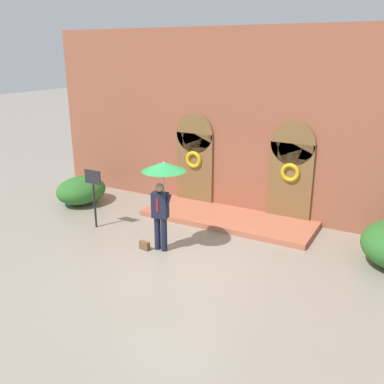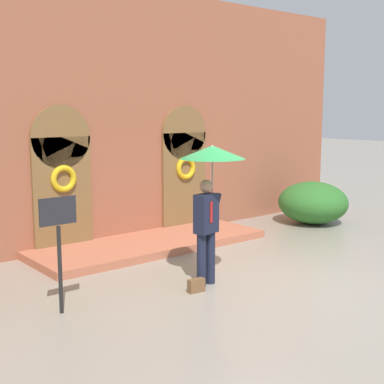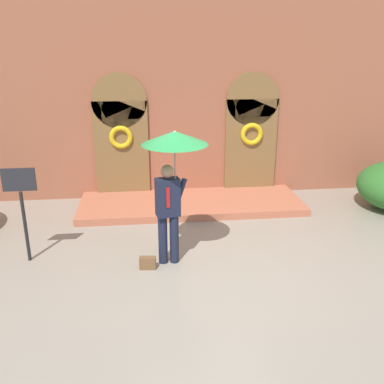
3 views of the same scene
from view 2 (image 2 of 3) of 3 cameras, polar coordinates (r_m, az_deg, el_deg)
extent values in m
plane|color=gray|center=(9.40, 6.47, -9.55)|extent=(80.00, 80.00, 0.00)
cube|color=#9E563D|center=(12.23, -7.66, 8.01)|extent=(14.00, 0.50, 5.60)
cube|color=brown|center=(11.34, -13.62, -0.34)|extent=(1.30, 0.08, 2.40)
cylinder|color=brown|center=(11.22, -13.84, 5.73)|extent=(1.30, 0.08, 1.30)
cube|color=brown|center=(13.03, -0.85, 1.06)|extent=(1.30, 0.08, 2.40)
cylinder|color=brown|center=(12.92, -0.86, 6.35)|extent=(1.30, 0.08, 1.30)
torus|color=gold|center=(11.23, -13.53, 1.38)|extent=(0.56, 0.12, 0.56)
torus|color=gold|center=(12.93, -0.66, 2.57)|extent=(0.56, 0.12, 0.56)
cube|color=#B56346|center=(11.62, -4.40, -5.53)|extent=(5.20, 1.80, 0.16)
cylinder|color=#191E33|center=(9.05, 1.02, -7.23)|extent=(0.16, 0.16, 0.90)
cylinder|color=#191E33|center=(9.18, 1.98, -7.01)|extent=(0.16, 0.16, 0.90)
cube|color=#191E33|center=(8.94, 1.52, -2.30)|extent=(0.44, 0.31, 0.66)
cube|color=#A51919|center=(8.83, 2.07, -2.17)|extent=(0.06, 0.02, 0.36)
sphere|color=#A87A5B|center=(8.86, 1.53, 0.62)|extent=(0.22, 0.22, 0.22)
cylinder|color=#191E33|center=(9.06, 2.58, -1.51)|extent=(0.22, 0.09, 0.46)
cylinder|color=gray|center=(8.95, 2.17, 0.44)|extent=(0.02, 0.02, 0.98)
cone|color=#1E7538|center=(8.88, 2.20, 4.27)|extent=(1.10, 1.10, 0.22)
cone|color=white|center=(8.88, 2.20, 4.37)|extent=(0.61, 0.60, 0.20)
cube|color=brown|center=(8.84, 0.45, -9.95)|extent=(0.29, 0.15, 0.22)
cylinder|color=black|center=(8.04, -13.90, -8.08)|extent=(0.06, 0.06, 1.30)
cube|color=#232328|center=(7.84, -14.13, -1.98)|extent=(0.56, 0.03, 0.40)
ellipsoid|color=#2D6B28|center=(14.31, 12.78, -1.11)|extent=(1.75, 1.84, 1.09)
camera|label=1|loc=(11.62, 61.30, 14.08)|focal=40.00mm
camera|label=3|loc=(5.44, 53.63, 13.57)|focal=40.00mm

